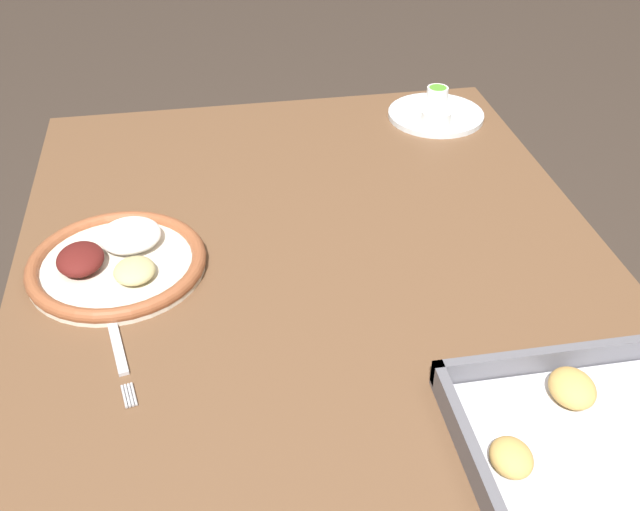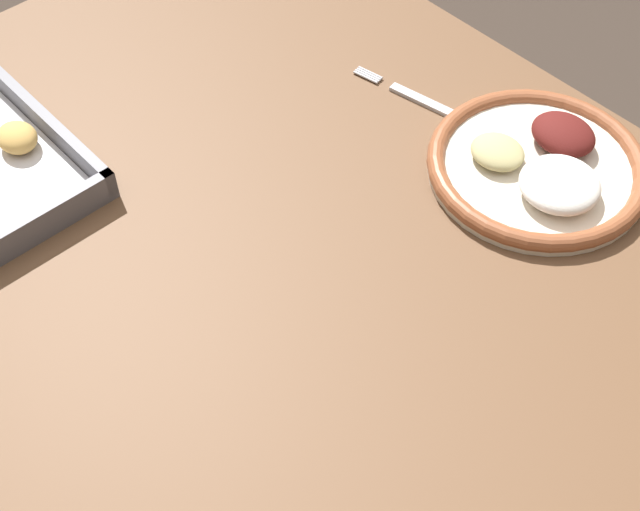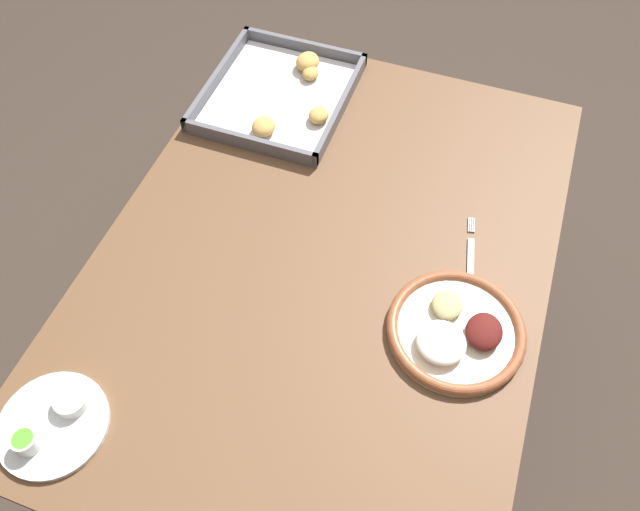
# 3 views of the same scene
# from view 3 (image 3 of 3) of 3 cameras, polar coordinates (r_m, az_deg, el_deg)

# --- Properties ---
(ground_plane) EXTENTS (8.00, 8.00, 0.00)m
(ground_plane) POSITION_cam_3_polar(r_m,az_deg,el_deg) (1.82, 0.26, -12.48)
(ground_plane) COLOR #382D26
(dining_table) EXTENTS (1.17, 0.84, 0.70)m
(dining_table) POSITION_cam_3_polar(r_m,az_deg,el_deg) (1.28, 0.36, -2.48)
(dining_table) COLOR brown
(dining_table) RESTS_ON ground_plane
(dinner_plate) EXTENTS (0.24, 0.24, 0.04)m
(dinner_plate) POSITION_cam_3_polar(r_m,az_deg,el_deg) (1.12, 12.31, -6.73)
(dinner_plate) COLOR beige
(dinner_plate) RESTS_ON dining_table
(fork) EXTENTS (0.20, 0.05, 0.00)m
(fork) POSITION_cam_3_polar(r_m,az_deg,el_deg) (1.21, 13.59, -0.73)
(fork) COLOR #B2B2B7
(fork) RESTS_ON dining_table
(saucer_plate) EXTENTS (0.18, 0.18, 0.04)m
(saucer_plate) POSITION_cam_3_polar(r_m,az_deg,el_deg) (1.12, -23.24, -13.85)
(saucer_plate) COLOR silver
(saucer_plate) RESTS_ON dining_table
(baking_tray) EXTENTS (0.35, 0.32, 0.04)m
(baking_tray) POSITION_cam_3_polar(r_m,az_deg,el_deg) (1.48, -3.49, 14.51)
(baking_tray) COLOR #595960
(baking_tray) RESTS_ON dining_table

